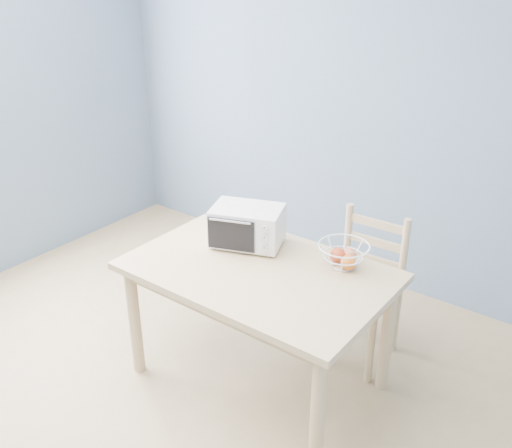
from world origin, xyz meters
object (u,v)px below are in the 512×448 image
Objects in this scene: dining_table at (258,284)px; toaster_oven at (245,225)px; fruit_basket at (344,255)px; dining_chair at (362,289)px.

dining_table is 0.37m from toaster_oven.
dining_chair is (-0.01, 0.29, -0.36)m from fruit_basket.
dining_chair is at bearing 14.98° from toaster_oven.
dining_chair is (0.34, 0.59, -0.20)m from dining_table.
fruit_basket is at bearing 40.01° from dining_table.
dining_chair is at bearing 59.75° from dining_table.
fruit_basket is at bearing -8.96° from toaster_oven.
toaster_oven reaches higher than dining_table.
toaster_oven is at bearing -146.00° from dining_chair.
toaster_oven reaches higher than dining_chair.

